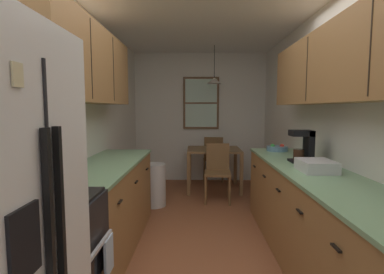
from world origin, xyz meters
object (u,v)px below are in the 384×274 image
coffee_maker (304,145)px  table_serving_bowl (218,148)px  storage_canister (70,170)px  stove_range (43,272)px  trash_bin (154,185)px  dining_table (214,155)px  fruit_bowl (277,148)px  dining_chair_near (218,169)px  dining_chair_far (214,156)px  dish_rack (316,166)px  microwave_over_range (13,72)px

coffee_maker → table_serving_bowl: 2.23m
storage_canister → coffee_maker: bearing=24.2°
stove_range → storage_canister: storage_canister is taller
stove_range → trash_bin: size_ratio=1.74×
dining_table → fruit_bowl: size_ratio=3.44×
dining_chair_near → fruit_bowl: bearing=-45.2°
coffee_maker → fruit_bowl: bearing=93.6°
stove_range → storage_canister: size_ratio=5.24×
table_serving_bowl → storage_canister: bearing=-113.6°
dining_table → dining_chair_near: dining_chair_near is taller
dining_chair_far → table_serving_bowl: dining_chair_far is taller
dining_chair_far → storage_canister: bearing=-109.0°
stove_range → dish_rack: 2.23m
trash_bin → fruit_bowl: size_ratio=2.34×
dining_chair_near → microwave_over_range: bearing=-115.3°
coffee_maker → fruit_bowl: size_ratio=1.22×
dining_chair_far → storage_canister: (-1.28, -3.70, 0.51)m
coffee_maker → dish_rack: size_ratio=0.98×
dining_chair_near → storage_canister: bearing=-117.2°
coffee_maker → dish_rack: (-0.06, -0.46, -0.12)m
stove_range → dining_table: stove_range is taller
microwave_over_range → coffee_maker: size_ratio=1.75×
dining_table → dish_rack: (0.75, -2.63, 0.32)m
microwave_over_range → dining_table: (1.35, 3.52, -1.03)m
stove_range → dining_table: bearing=70.7°
storage_canister → dish_rack: 2.04m
storage_canister → dining_chair_near: bearing=62.8°
dining_table → stove_range: bearing=-109.3°
dish_rack → table_serving_bowl: bearing=104.8°
microwave_over_range → dining_chair_near: size_ratio=0.64×
trash_bin → dish_rack: dish_rack is taller
dining_table → coffee_maker: coffee_maker is taller
dining_chair_near → dining_chair_far: size_ratio=1.00×
coffee_maker → stove_range: bearing=-146.3°
fruit_bowl → dish_rack: 1.28m
microwave_over_range → table_serving_bowl: bearing=67.6°
fruit_bowl → coffee_maker: bearing=-86.4°
dining_chair_far → microwave_over_range: bearing=-108.5°
dining_table → coffee_maker: size_ratio=2.82×
dining_table → microwave_over_range: bearing=-110.9°
stove_range → dining_chair_far: size_ratio=1.22×
dining_table → dish_rack: bearing=-74.1°
dining_table → table_serving_bowl: bearing=-46.2°
microwave_over_range → fruit_bowl: (2.10, 2.17, -0.72)m
dining_chair_far → coffee_maker: size_ratio=2.71×
microwave_over_range → dining_chair_far: microwave_over_range is taller
dish_rack → table_serving_bowl: (-0.67, 2.55, -0.18)m
stove_range → trash_bin: bearing=83.6°
microwave_over_range → trash_bin: 2.97m
coffee_maker → table_serving_bowl: size_ratio=1.68×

